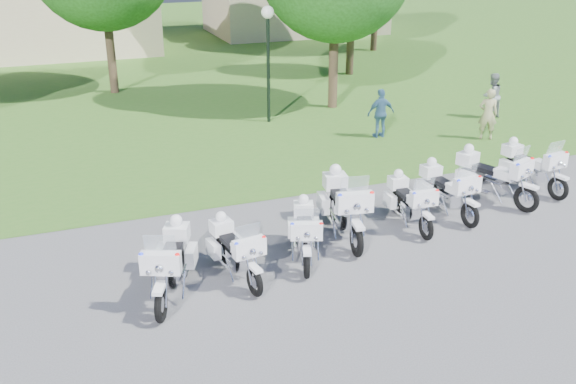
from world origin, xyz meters
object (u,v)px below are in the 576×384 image
object	(u,v)px
motorcycle_7	(531,166)
bystander_c	(381,113)
motorcycle_3	(344,205)
bystander_b	(492,96)
motorcycle_1	(235,249)
motorcycle_5	(447,189)
bystander_a	(488,114)
motorcycle_6	(492,175)
motorcycle_2	(305,231)
motorcycle_0	(171,261)
motorcycle_4	(409,201)
lamp_post	(268,35)

from	to	relation	value
motorcycle_7	bystander_c	xyz separation A→B (m)	(-1.61, 5.49, 0.19)
motorcycle_3	bystander_b	xyz separation A→B (m)	(9.32, 6.98, 0.10)
bystander_b	motorcycle_1	bearing A→B (deg)	23.43
motorcycle_5	bystander_a	size ratio (longest dim) A/B	1.30
motorcycle_3	motorcycle_6	distance (m)	4.45
bystander_b	bystander_c	world-z (taller)	bystander_b
motorcycle_1	bystander_a	distance (m)	11.93
motorcycle_2	motorcycle_3	size ratio (longest dim) A/B	0.79
bystander_c	motorcycle_0	bearing A→B (deg)	41.93
motorcycle_5	bystander_b	xyz separation A→B (m)	(6.43, 6.78, 0.20)
bystander_b	bystander_c	xyz separation A→B (m)	(-4.99, -0.69, -0.00)
motorcycle_7	motorcycle_2	bearing A→B (deg)	4.17
motorcycle_5	motorcycle_7	world-z (taller)	motorcycle_7
motorcycle_5	motorcycle_2	bearing A→B (deg)	9.29
motorcycle_1	motorcycle_0	bearing A→B (deg)	-0.60
motorcycle_3	bystander_b	size ratio (longest dim) A/B	1.55
motorcycle_6	motorcycle_0	bearing A→B (deg)	-9.71
motorcycle_6	motorcycle_1	bearing A→B (deg)	-9.18
motorcycle_1	bystander_c	distance (m)	10.22
motorcycle_4	lamp_post	size ratio (longest dim) A/B	0.51
motorcycle_1	motorcycle_5	bearing A→B (deg)	-176.94
motorcycle_3	motorcycle_7	size ratio (longest dim) A/B	1.13
bystander_b	bystander_c	bearing A→B (deg)	-1.75
motorcycle_3	motorcycle_7	distance (m)	6.00
motorcycle_4	bystander_b	world-z (taller)	bystander_b
motorcycle_1	bystander_a	size ratio (longest dim) A/B	1.23
motorcycle_7	motorcycle_3	bearing A→B (deg)	0.01
motorcycle_3	motorcycle_2	bearing A→B (deg)	39.44
motorcycle_3	bystander_a	xyz separation A→B (m)	(7.55, 4.85, 0.13)
motorcycle_2	bystander_a	distance (m)	10.40
motorcycle_1	motorcycle_4	world-z (taller)	motorcycle_1
lamp_post	bystander_a	distance (m)	7.93
motorcycle_2	motorcycle_4	size ratio (longest dim) A/B	0.97
motorcycle_4	motorcycle_2	bearing A→B (deg)	16.71
motorcycle_3	motorcycle_4	world-z (taller)	motorcycle_3
lamp_post	bystander_c	world-z (taller)	lamp_post
motorcycle_0	bystander_c	world-z (taller)	bystander_c
motorcycle_0	motorcycle_5	size ratio (longest dim) A/B	1.01
motorcycle_4	motorcycle_6	xyz separation A→B (m)	(2.73, 0.52, 0.10)
motorcycle_3	motorcycle_4	size ratio (longest dim) A/B	1.23
motorcycle_3	bystander_a	size ratio (longest dim) A/B	1.50
motorcycle_7	bystander_c	size ratio (longest dim) A/B	1.37
motorcycle_0	motorcycle_1	distance (m)	1.35
motorcycle_4	motorcycle_6	size ratio (longest dim) A/B	0.90
motorcycle_0	bystander_b	bearing A→B (deg)	-126.78
motorcycle_5	bystander_c	distance (m)	6.26
motorcycle_0	bystander_c	bearing A→B (deg)	-116.73
motorcycle_4	motorcycle_6	world-z (taller)	motorcycle_6
motorcycle_2	bystander_b	world-z (taller)	bystander_b
motorcycle_0	bystander_c	xyz separation A→B (m)	(8.53, 7.43, 0.16)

